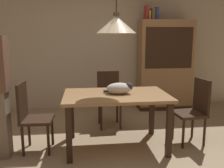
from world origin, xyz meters
name	(u,v)px	position (x,y,z in m)	size (l,w,h in m)	color
ground	(118,165)	(0.00, 0.00, 0.00)	(10.00, 10.00, 0.00)	tan
back_wall	(100,40)	(0.00, 2.65, 1.45)	(6.40, 0.10, 2.90)	beige
dining_table	(116,101)	(0.05, 0.53, 0.65)	(1.40, 0.90, 0.75)	#A87A4C
chair_right_side	(194,108)	(1.18, 0.54, 0.51)	(0.43, 0.43, 0.93)	#382316
chair_left_side	(31,114)	(-1.08, 0.54, 0.51)	(0.42, 0.42, 0.93)	#382316
chair_far_back	(109,96)	(0.05, 1.41, 0.51)	(0.41, 0.41, 0.93)	#382316
cat_sleeping	(120,88)	(0.11, 0.54, 0.83)	(0.39, 0.24, 0.16)	silver
pendant_lamp	(116,24)	(0.05, 0.53, 1.66)	(0.52, 0.52, 1.30)	beige
hutch_bookcase	(165,67)	(1.33, 2.32, 0.89)	(1.12, 0.45, 1.85)	#A87A4C
book_red_tall	(146,13)	(0.90, 2.32, 1.99)	(0.04, 0.22, 0.28)	#B73833
book_yellow_short	(149,15)	(0.96, 2.32, 1.94)	(0.04, 0.20, 0.18)	gold
book_brown_thick	(152,14)	(1.03, 2.32, 1.96)	(0.06, 0.24, 0.22)	brown
book_blue_wide	(156,14)	(1.10, 2.32, 1.97)	(0.06, 0.24, 0.24)	#384C93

